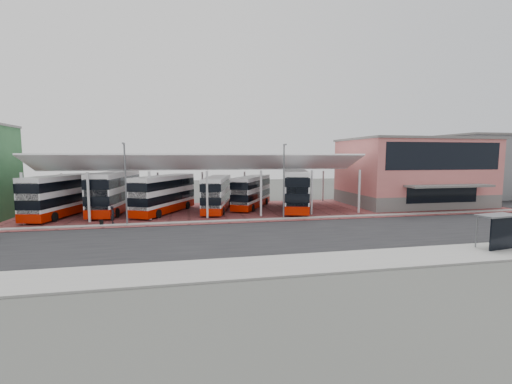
% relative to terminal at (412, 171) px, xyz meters
% --- Properties ---
extents(ground, '(140.00, 140.00, 0.00)m').
position_rel_terminal_xyz_m(ground, '(-23.00, -13.92, -4.66)').
color(ground, '#3D3F3B').
extents(road, '(120.00, 14.00, 0.02)m').
position_rel_terminal_xyz_m(road, '(-23.00, -14.92, -4.65)').
color(road, black).
rests_on(road, ground).
extents(forecourt, '(72.00, 16.00, 0.06)m').
position_rel_terminal_xyz_m(forecourt, '(-21.00, -0.92, -4.63)').
color(forecourt, brown).
rests_on(forecourt, ground).
extents(sidewalk, '(120.00, 4.00, 0.14)m').
position_rel_terminal_xyz_m(sidewalk, '(-23.00, -22.92, -4.59)').
color(sidewalk, gray).
rests_on(sidewalk, ground).
extents(north_kerb, '(120.00, 0.80, 0.14)m').
position_rel_terminal_xyz_m(north_kerb, '(-23.00, -7.72, -4.59)').
color(north_kerb, gray).
rests_on(north_kerb, ground).
extents(yellow_line_near, '(120.00, 0.12, 0.01)m').
position_rel_terminal_xyz_m(yellow_line_near, '(-23.00, -20.92, -4.63)').
color(yellow_line_near, gold).
rests_on(yellow_line_near, road).
extents(yellow_line_far, '(120.00, 0.12, 0.01)m').
position_rel_terminal_xyz_m(yellow_line_far, '(-23.00, -20.62, -4.63)').
color(yellow_line_far, gold).
rests_on(yellow_line_far, road).
extents(canopy, '(37.00, 11.63, 7.07)m').
position_rel_terminal_xyz_m(canopy, '(-29.00, 0.01, 1.14)').
color(canopy, silver).
rests_on(canopy, ground).
extents(terminal, '(18.40, 14.40, 9.25)m').
position_rel_terminal_xyz_m(terminal, '(0.00, 0.00, 0.00)').
color(terminal, '#64615F').
rests_on(terminal, ground).
extents(warehouse, '(30.50, 20.50, 10.25)m').
position_rel_terminal_xyz_m(warehouse, '(25.00, 10.08, 0.50)').
color(warehouse, slate).
rests_on(warehouse, ground).
extents(lamp_west, '(0.16, 0.90, 8.07)m').
position_rel_terminal_xyz_m(lamp_west, '(-37.00, -7.65, -0.30)').
color(lamp_west, slate).
rests_on(lamp_west, ground).
extents(lamp_east, '(0.16, 0.90, 8.07)m').
position_rel_terminal_xyz_m(lamp_east, '(-21.00, -7.65, -0.30)').
color(lamp_east, slate).
rests_on(lamp_east, ground).
extents(bus_0, '(5.21, 11.49, 4.62)m').
position_rel_terminal_xyz_m(bus_0, '(-44.98, -0.78, -2.31)').
color(bus_0, white).
rests_on(bus_0, forecourt).
extents(bus_1, '(4.24, 12.04, 4.86)m').
position_rel_terminal_xyz_m(bus_1, '(-39.60, 0.65, -2.19)').
color(bus_1, white).
rests_on(bus_1, forecourt).
extents(bus_2, '(7.13, 10.72, 4.44)m').
position_rel_terminal_xyz_m(bus_2, '(-33.80, -0.90, -2.39)').
color(bus_2, white).
rests_on(bus_2, forecourt).
extents(bus_3, '(4.62, 10.47, 4.20)m').
position_rel_terminal_xyz_m(bus_3, '(-27.52, -0.62, -2.51)').
color(bus_3, white).
rests_on(bus_3, forecourt).
extents(bus_4, '(6.77, 9.88, 4.12)m').
position_rel_terminal_xyz_m(bus_4, '(-22.81, 1.16, -2.55)').
color(bus_4, white).
rests_on(bus_4, forecourt).
extents(bus_5, '(5.96, 12.26, 4.93)m').
position_rel_terminal_xyz_m(bus_5, '(-17.64, -1.38, -2.15)').
color(bus_5, white).
rests_on(bus_5, forecourt).
extents(pedestrian, '(0.48, 0.68, 1.78)m').
position_rel_terminal_xyz_m(pedestrian, '(-38.47, -6.74, -3.71)').
color(pedestrian, black).
rests_on(pedestrian, forecourt).
extents(suitcase, '(0.32, 0.23, 0.55)m').
position_rel_terminal_xyz_m(suitcase, '(-39.42, -7.39, -4.33)').
color(suitcase, black).
rests_on(suitcase, forecourt).
extents(bus_shelter, '(3.19, 1.80, 2.43)m').
position_rel_terminal_xyz_m(bus_shelter, '(-8.82, -22.47, -3.01)').
color(bus_shelter, black).
rests_on(bus_shelter, sidewalk).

